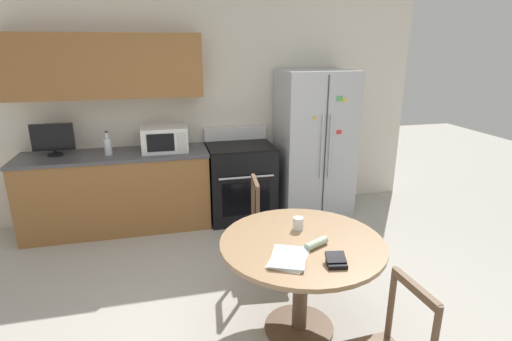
% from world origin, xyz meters
% --- Properties ---
extents(back_wall, '(5.20, 0.44, 2.60)m').
position_xyz_m(back_wall, '(-0.31, 2.59, 1.44)').
color(back_wall, silver).
rests_on(back_wall, ground_plane).
extents(kitchen_counter, '(2.07, 0.64, 0.90)m').
position_xyz_m(kitchen_counter, '(-1.18, 2.29, 0.45)').
color(kitchen_counter, '#936033').
rests_on(kitchen_counter, ground_plane).
extents(refrigerator, '(0.86, 0.72, 1.78)m').
position_xyz_m(refrigerator, '(1.18, 2.23, 0.89)').
color(refrigerator, '#B2B5BA').
rests_on(refrigerator, ground_plane).
extents(oven_range, '(0.78, 0.68, 1.08)m').
position_xyz_m(oven_range, '(0.25, 2.26, 0.47)').
color(oven_range, black).
rests_on(oven_range, ground_plane).
extents(microwave, '(0.51, 0.39, 0.28)m').
position_xyz_m(microwave, '(-0.61, 2.29, 1.04)').
color(microwave, white).
rests_on(microwave, kitchen_counter).
extents(countertop_tv, '(0.43, 0.16, 0.35)m').
position_xyz_m(countertop_tv, '(-1.79, 2.36, 1.09)').
color(countertop_tv, black).
rests_on(countertop_tv, kitchen_counter).
extents(counter_bottle, '(0.08, 0.08, 0.26)m').
position_xyz_m(counter_bottle, '(-1.22, 2.24, 1.00)').
color(counter_bottle, silver).
rests_on(counter_bottle, kitchen_counter).
extents(dining_table, '(1.17, 1.17, 0.74)m').
position_xyz_m(dining_table, '(0.26, 0.12, 0.59)').
color(dining_table, '#997551').
rests_on(dining_table, ground_plane).
extents(dining_chair_far, '(0.46, 0.46, 0.90)m').
position_xyz_m(dining_chair_far, '(0.30, 1.01, 0.43)').
color(dining_chair_far, brown).
rests_on(dining_chair_far, ground_plane).
extents(candle_glass, '(0.08, 0.08, 0.09)m').
position_xyz_m(candle_glass, '(0.30, 0.31, 0.78)').
color(candle_glass, silver).
rests_on(candle_glass, dining_table).
extents(folded_napkin, '(0.19, 0.13, 0.05)m').
position_xyz_m(folded_napkin, '(0.33, 0.02, 0.76)').
color(folded_napkin, beige).
rests_on(folded_napkin, dining_table).
extents(wallet, '(0.14, 0.15, 0.07)m').
position_xyz_m(wallet, '(0.36, -0.23, 0.77)').
color(wallet, black).
rests_on(wallet, dining_table).
extents(mail_stack, '(0.35, 0.37, 0.02)m').
position_xyz_m(mail_stack, '(0.09, -0.10, 0.75)').
color(mail_stack, white).
rests_on(mail_stack, dining_table).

